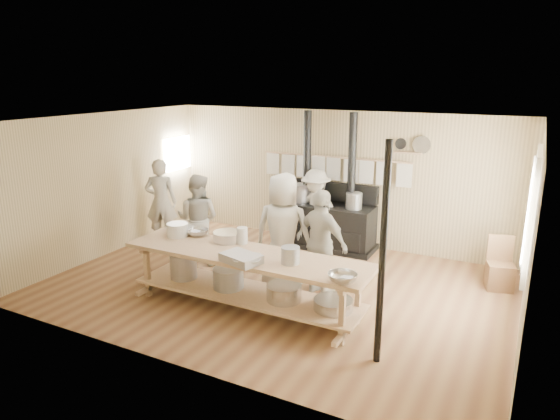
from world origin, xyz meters
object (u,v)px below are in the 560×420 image
(cook_left, at_px, (198,219))
(roasting_pan, at_px, (241,258))
(prep_table, at_px, (245,275))
(cook_by_window, at_px, (316,209))
(stove, at_px, (327,221))
(cook_right, at_px, (321,243))
(cook_far_left, at_px, (161,202))
(chair, at_px, (500,273))
(cook_center, at_px, (283,232))

(cook_left, distance_m, roasting_pan, 2.40)
(prep_table, distance_m, cook_by_window, 2.87)
(cook_by_window, bearing_deg, stove, 53.91)
(prep_table, height_order, roasting_pan, roasting_pan)
(roasting_pan, bearing_deg, cook_left, 140.06)
(stove, relative_size, prep_table, 0.72)
(cook_right, xyz_separation_m, cook_by_window, (-0.90, 1.88, -0.04))
(prep_table, relative_size, cook_far_left, 2.12)
(cook_right, distance_m, cook_by_window, 2.09)
(prep_table, bearing_deg, cook_right, 52.50)
(prep_table, relative_size, cook_left, 2.25)
(prep_table, relative_size, cook_right, 2.21)
(chair, bearing_deg, cook_center, -167.64)
(prep_table, bearing_deg, cook_by_window, 93.24)
(cook_left, bearing_deg, cook_center, 157.72)
(roasting_pan, bearing_deg, cook_by_window, 95.40)
(cook_by_window, distance_m, chair, 3.38)
(stove, xyz_separation_m, chair, (3.15, -0.57, -0.28))
(prep_table, xyz_separation_m, cook_far_left, (-2.95, 1.71, 0.33))
(stove, height_order, cook_right, stove)
(stove, distance_m, chair, 3.22)
(cook_right, distance_m, chair, 2.89)
(stove, bearing_deg, chair, -10.29)
(cook_by_window, xyz_separation_m, roasting_pan, (0.30, -3.18, 0.14))
(cook_far_left, distance_m, cook_left, 1.35)
(prep_table, bearing_deg, roasting_pan, -67.08)
(cook_left, xyz_separation_m, roasting_pan, (1.84, -1.54, 0.11))
(roasting_pan, bearing_deg, cook_center, 90.75)
(chair, bearing_deg, prep_table, -156.51)
(roasting_pan, bearing_deg, prep_table, 112.92)
(chair, bearing_deg, cook_far_left, 172.56)
(cook_far_left, xyz_separation_m, cook_center, (3.07, -0.79, 0.07))
(cook_right, relative_size, chair, 1.97)
(prep_table, distance_m, cook_center, 1.01)
(stove, height_order, chair, stove)
(cook_center, relative_size, cook_right, 1.12)
(cook_left, relative_size, cook_right, 0.98)
(stove, relative_size, cook_far_left, 1.53)
(cook_far_left, relative_size, roasting_pan, 3.29)
(cook_center, xyz_separation_m, chair, (3.03, 1.52, -0.67))
(cook_far_left, height_order, roasting_pan, cook_far_left)
(chair, bearing_deg, stove, 155.42)
(stove, xyz_separation_m, cook_right, (0.74, -2.05, 0.30))
(cook_center, distance_m, roasting_pan, 1.25)
(prep_table, height_order, cook_far_left, cook_far_left)
(stove, bearing_deg, prep_table, -90.04)
(cook_right, relative_size, roasting_pan, 3.16)
(cook_far_left, bearing_deg, cook_right, 142.92)
(cook_left, bearing_deg, cook_right, 160.97)
(cook_right, bearing_deg, stove, -51.65)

